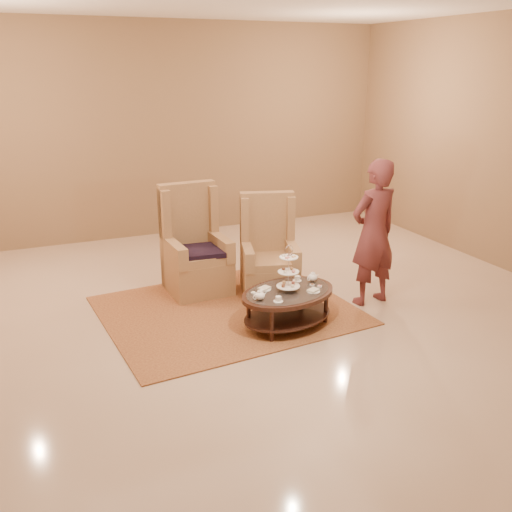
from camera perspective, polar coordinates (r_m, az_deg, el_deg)
name	(u,v)px	position (r m, az deg, el deg)	size (l,w,h in m)	color
ground	(256,323)	(6.57, 0.02, -6.70)	(8.00, 8.00, 0.00)	beige
ceiling	(256,323)	(6.57, 0.02, -6.70)	(8.00, 8.00, 0.02)	white
wall_back	(161,131)	(9.79, -9.49, 12.19)	(8.00, 0.04, 3.50)	#8D6E4D
rug	(227,310)	(6.88, -2.87, -5.44)	(3.02, 2.58, 0.02)	#AB713C
tea_table	(288,297)	(6.37, 3.21, -4.15)	(1.30, 1.04, 0.96)	black
armchair_left	(195,255)	(7.39, -6.16, 0.06)	(0.78, 0.81, 1.38)	#A4784D
armchair_right	(269,260)	(7.29, 1.27, -0.44)	(0.86, 0.88, 1.28)	#A4784D
person	(374,233)	(6.97, 11.69, 2.27)	(0.70, 0.50, 1.78)	brown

